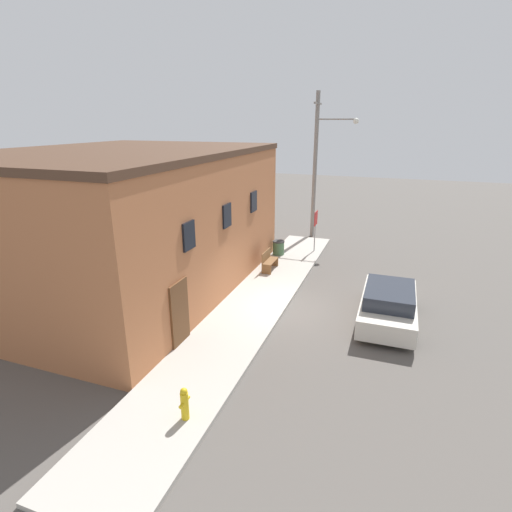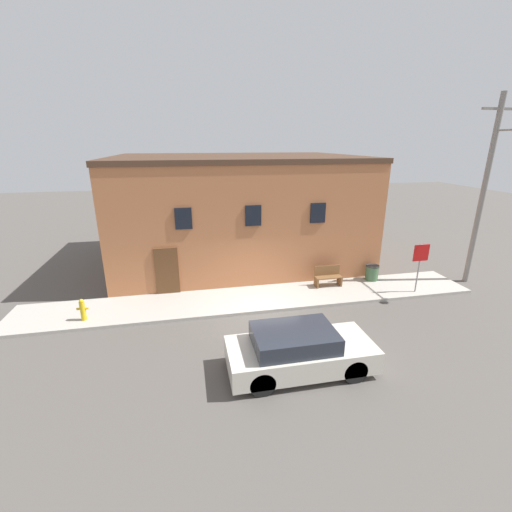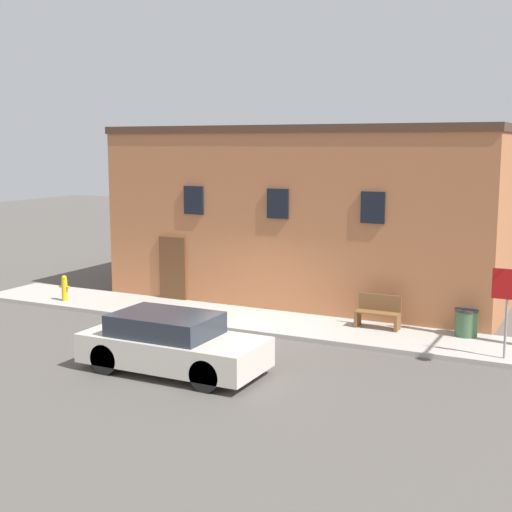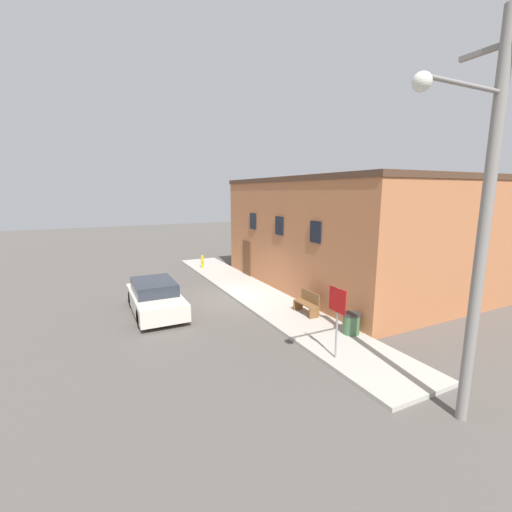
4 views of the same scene
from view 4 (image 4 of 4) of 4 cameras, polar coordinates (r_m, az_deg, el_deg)
name	(u,v)px [view 4 (image 4 of 4)]	position (r m, az deg, el deg)	size (l,w,h in m)	color
ground_plane	(232,299)	(16.63, -3.98, -7.11)	(80.00, 80.00, 0.00)	#56514C
sidewalk	(256,294)	(17.11, -0.08, -6.35)	(19.36, 2.50, 0.13)	#B2ADA3
brick_building	(352,232)	(19.66, 15.69, 3.90)	(12.80, 9.34, 5.78)	#B26B42
fire_hydrant	(202,261)	(22.77, -8.93, -0.91)	(0.40, 0.19, 0.85)	gold
stop_sign	(337,309)	(10.46, 13.40, -8.61)	(0.73, 0.06, 2.18)	gray
bench	(307,303)	(14.33, 8.53, -7.83)	(1.23, 0.44, 0.93)	brown
trash_bin	(351,323)	(12.75, 15.57, -10.75)	(0.62, 0.62, 0.74)	#426642
utility_pole	(481,217)	(8.25, 33.35, 5.52)	(1.80, 2.47, 8.45)	gray
parked_car	(155,298)	(15.18, -16.46, -6.65)	(4.28, 1.85, 1.36)	black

